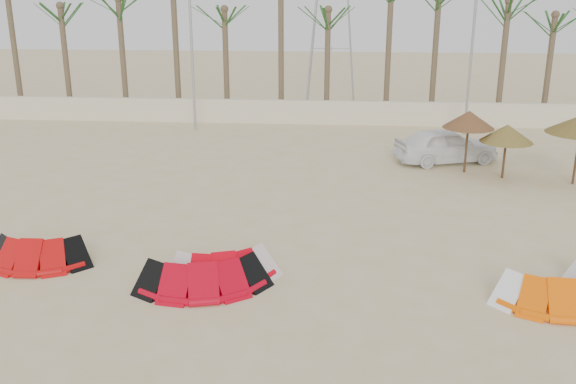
# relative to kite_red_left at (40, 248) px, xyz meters

# --- Properties ---
(ground) EXTENTS (120.00, 120.00, 0.00)m
(ground) POSITION_rel_kite_red_left_xyz_m (6.74, -3.14, -0.42)
(ground) COLOR beige
(ground) RESTS_ON ground
(boundary_wall) EXTENTS (60.00, 0.30, 1.30)m
(boundary_wall) POSITION_rel_kite_red_left_xyz_m (6.74, 18.86, 0.23)
(boundary_wall) COLOR beige
(boundary_wall) RESTS_ON ground
(palm_line) EXTENTS (52.00, 4.00, 7.70)m
(palm_line) POSITION_rel_kite_red_left_xyz_m (7.40, 20.36, 6.03)
(palm_line) COLOR brown
(palm_line) RESTS_ON ground
(lamp_b) EXTENTS (1.25, 0.14, 11.00)m
(lamp_b) POSITION_rel_kite_red_left_xyz_m (0.77, 16.86, 5.35)
(lamp_b) COLOR #A5A8AD
(lamp_b) RESTS_ON ground
(lamp_c) EXTENTS (1.25, 0.14, 11.00)m
(lamp_c) POSITION_rel_kite_red_left_xyz_m (14.77, 16.86, 5.35)
(lamp_c) COLOR #A5A8AD
(lamp_c) RESTS_ON ground
(pylon) EXTENTS (3.00, 3.00, 14.00)m
(pylon) POSITION_rel_kite_red_left_xyz_m (7.74, 24.86, -0.42)
(pylon) COLOR #A5A8AD
(pylon) RESTS_ON ground
(kite_red_left) EXTENTS (3.00, 1.60, 0.90)m
(kite_red_left) POSITION_rel_kite_red_left_xyz_m (0.00, 0.00, 0.00)
(kite_red_left) COLOR #BD0A0A
(kite_red_left) RESTS_ON ground
(kite_red_mid) EXTENTS (3.59, 2.17, 0.90)m
(kite_red_mid) POSITION_rel_kite_red_left_xyz_m (4.89, -1.05, 0.00)
(kite_red_mid) COLOR #B80113
(kite_red_mid) RESTS_ON ground
(kite_red_right) EXTENTS (3.27, 2.24, 0.90)m
(kite_red_right) POSITION_rel_kite_red_left_xyz_m (5.32, -0.48, -0.00)
(kite_red_right) COLOR red
(kite_red_right) RESTS_ON ground
(kite_orange) EXTENTS (3.05, 1.68, 0.90)m
(kite_orange) POSITION_rel_kite_red_left_xyz_m (13.56, -1.37, 0.00)
(kite_orange) COLOR #FD5D01
(kite_orange) RESTS_ON ground
(parasol_left) EXTENTS (2.08, 2.08, 2.56)m
(parasol_left) POSITION_rel_kite_red_left_xyz_m (13.49, 9.96, 1.79)
(parasol_left) COLOR #4C331E
(parasol_left) RESTS_ON ground
(parasol_mid) EXTENTS (2.07, 2.07, 2.18)m
(parasol_mid) POSITION_rel_kite_red_left_xyz_m (14.85, 9.24, 1.41)
(parasol_mid) COLOR #4C331E
(parasol_mid) RESTS_ON ground
(car) EXTENTS (4.76, 3.04, 1.51)m
(car) POSITION_rel_kite_red_left_xyz_m (12.91, 11.44, 0.34)
(car) COLOR white
(car) RESTS_ON ground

